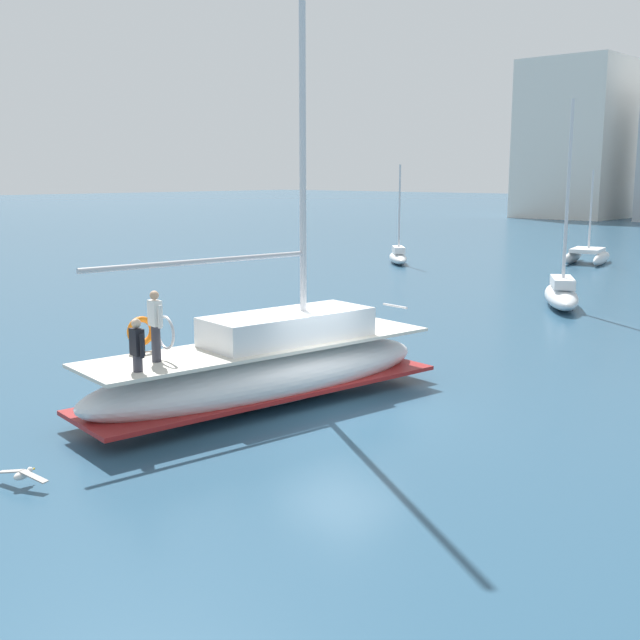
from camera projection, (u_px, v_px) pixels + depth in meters
name	position (u px, v px, depth m)	size (l,w,h in m)	color
ground_plane	(342.00, 410.00, 18.77)	(400.00, 400.00, 0.00)	#284C66
main_sailboat	(267.00, 366.00, 19.24)	(3.78, 9.85, 13.88)	silver
moored_sloop_far	(561.00, 293.00, 33.38)	(3.91, 5.34, 8.51)	silver
moored_catamaran	(587.00, 255.00, 49.66)	(3.20, 5.03, 5.81)	white
moored_cutter_right	(398.00, 256.00, 49.76)	(3.59, 3.72, 6.12)	white
seagull	(23.00, 474.00, 14.13)	(1.12, 0.51, 0.17)	silver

